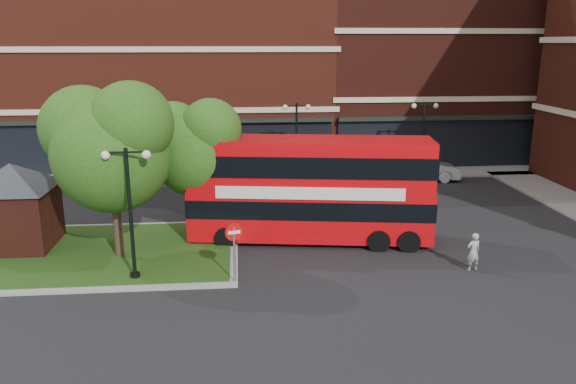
{
  "coord_description": "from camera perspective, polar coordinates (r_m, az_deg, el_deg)",
  "views": [
    {
      "loc": [
        -1.55,
        -19.53,
        8.58
      ],
      "look_at": [
        0.62,
        4.93,
        2.0
      ],
      "focal_mm": 35.0,
      "sensor_mm": 36.0,
      "label": 1
    }
  ],
  "objects": [
    {
      "name": "lamp_far_right",
      "position": [
        36.4,
        13.55,
        5.49
      ],
      "size": [
        1.72,
        0.36,
        5.0
      ],
      "color": "black",
      "rests_on": "ground"
    },
    {
      "name": "woman",
      "position": [
        22.88,
        18.32,
        -5.79
      ],
      "size": [
        0.61,
        0.45,
        1.52
      ],
      "primitive_type": "imported",
      "rotation": [
        0.0,
        0.0,
        3.32
      ],
      "color": "#979799",
      "rests_on": "ground"
    },
    {
      "name": "traffic_island",
      "position": [
        24.94,
        -19.84,
        -5.89
      ],
      "size": [
        12.6,
        7.6,
        0.15
      ],
      "color": "gray",
      "rests_on": "ground"
    },
    {
      "name": "car_white",
      "position": [
        36.77,
        13.35,
        2.36
      ],
      "size": [
        4.88,
        2.05,
        1.57
      ],
      "primitive_type": "imported",
      "rotation": [
        0.0,
        0.0,
        1.49
      ],
      "color": "silver",
      "rests_on": "ground"
    },
    {
      "name": "lamp_far_left",
      "position": [
        34.7,
        0.87,
        5.46
      ],
      "size": [
        1.72,
        0.36,
        5.0
      ],
      "color": "black",
      "rests_on": "ground"
    },
    {
      "name": "tree_island_east",
      "position": [
        25.06,
        -9.68,
        4.82
      ],
      "size": [
        4.46,
        3.9,
        6.29
      ],
      "color": "#2D2116",
      "rests_on": "ground"
    },
    {
      "name": "pavement_far",
      "position": [
        37.06,
        -2.55,
        1.7
      ],
      "size": [
        44.0,
        3.0,
        0.12
      ],
      "primitive_type": "cube",
      "color": "slate",
      "rests_on": "ground"
    },
    {
      "name": "no_entry_sign",
      "position": [
        20.25,
        -5.5,
        -5.01
      ],
      "size": [
        0.63,
        0.24,
        2.35
      ],
      "rotation": [
        0.0,
        0.0,
        0.3
      ],
      "color": "slate",
      "rests_on": "ground"
    },
    {
      "name": "kiosk",
      "position": [
        26.12,
        -26.11,
        -0.44
      ],
      "size": [
        6.51,
        6.51,
        3.6
      ],
      "color": "#471911",
      "rests_on": "traffic_island"
    },
    {
      "name": "car_silver",
      "position": [
        34.98,
        -2.46,
        1.87
      ],
      "size": [
        3.91,
        1.95,
        1.28
      ],
      "primitive_type": "imported",
      "rotation": [
        0.0,
        0.0,
        1.45
      ],
      "color": "#B5B7BC",
      "rests_on": "ground"
    },
    {
      "name": "ground",
      "position": [
        21.39,
        -0.5,
        -8.65
      ],
      "size": [
        120.0,
        120.0,
        0.0
      ],
      "primitive_type": "plane",
      "color": "black",
      "rests_on": "ground"
    },
    {
      "name": "terrace_far_right",
      "position": [
        46.23,
        15.02,
        13.79
      ],
      "size": [
        18.0,
        12.0,
        16.0
      ],
      "primitive_type": "cube",
      "color": "#471911",
      "rests_on": "ground"
    },
    {
      "name": "tree_island_west",
      "position": [
        22.99,
        -17.75,
        4.81
      ],
      "size": [
        5.4,
        4.71,
        7.21
      ],
      "color": "#2D2116",
      "rests_on": "ground"
    },
    {
      "name": "bus",
      "position": [
        24.46,
        2.27,
        0.93
      ],
      "size": [
        10.77,
        3.92,
        4.02
      ],
      "rotation": [
        0.0,
        0.0,
        -0.15
      ],
      "color": "red",
      "rests_on": "ground"
    },
    {
      "name": "lamp_island",
      "position": [
        20.93,
        -15.76,
        -1.53
      ],
      "size": [
        1.72,
        0.36,
        5.0
      ],
      "color": "black",
      "rests_on": "ground"
    },
    {
      "name": "terrace_far_left",
      "position": [
        44.04,
        -13.84,
        12.53
      ],
      "size": [
        26.0,
        12.0,
        14.0
      ],
      "primitive_type": "cube",
      "color": "maroon",
      "rests_on": "ground"
    }
  ]
}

